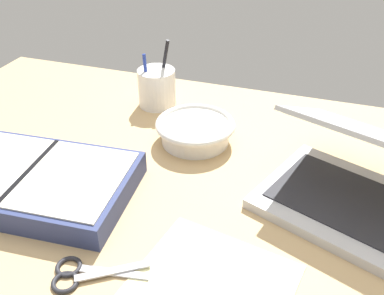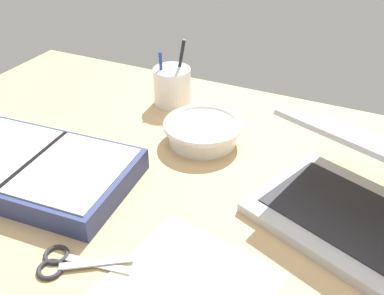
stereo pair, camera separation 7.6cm
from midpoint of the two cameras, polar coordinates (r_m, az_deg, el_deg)
The scene contains 6 objects.
desk_top at distance 73.70cm, azimuth 0.88°, elevation -9.08°, with size 140.00×100.00×2.00cm, color tan.
laptop at distance 75.06cm, azimuth 25.14°, elevation -6.25°, with size 39.05×36.93×16.70cm.
bowl at distance 88.97cm, azimuth 3.87°, elevation 2.18°, with size 16.62×16.62×4.80cm.
pen_cup at distance 103.31cm, azimuth -0.57°, elevation 8.15°, with size 8.89×8.89×16.05cm.
planner at distance 82.08cm, azimuth -17.57°, elevation -2.86°, with size 36.70×23.88×4.80cm.
scissors at distance 66.28cm, azimuth -13.41°, elevation -14.82°, with size 13.88×9.12×0.80cm.
Camera 2 is at (25.65, -48.07, 50.94)cm, focal length 40.00 mm.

